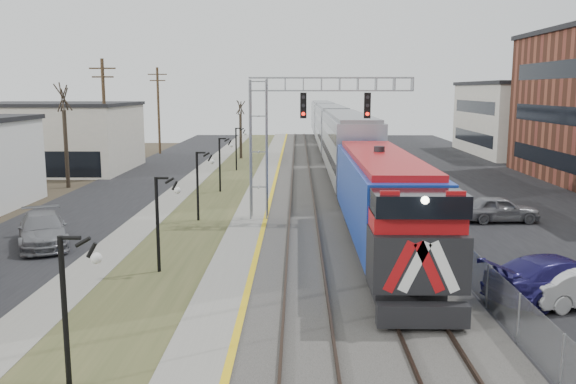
{
  "coord_description": "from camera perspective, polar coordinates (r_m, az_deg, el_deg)",
  "views": [
    {
      "loc": [
        1.69,
        -6.11,
        7.45
      ],
      "look_at": [
        1.24,
        22.73,
        2.6
      ],
      "focal_mm": 38.0,
      "sensor_mm": 36.0,
      "label": 1
    }
  ],
  "objects": [
    {
      "name": "fence",
      "position": [
        42.15,
        9.78,
        0.33
      ],
      "size": [
        0.04,
        120.0,
        1.6
      ],
      "primitive_type": "cube",
      "color": "gray",
      "rests_on": "ground"
    },
    {
      "name": "track_far",
      "position": [
        41.9,
        6.11,
        -0.37
      ],
      "size": [
        1.58,
        120.0,
        0.15
      ],
      "color": "#2D2119",
      "rests_on": "ballast_bed"
    },
    {
      "name": "parking_lot",
      "position": [
        44.16,
        19.8,
        -0.71
      ],
      "size": [
        16.0,
        120.0,
        0.04
      ],
      "primitive_type": "cube",
      "color": "black",
      "rests_on": "ground"
    },
    {
      "name": "grass_median",
      "position": [
        42.16,
        -6.87,
        -0.66
      ],
      "size": [
        4.0,
        120.0,
        0.06
      ],
      "primitive_type": "cube",
      "color": "#404826",
      "rests_on": "ground"
    },
    {
      "name": "lampposts",
      "position": [
        25.64,
        -11.96,
        -2.94
      ],
      "size": [
        0.14,
        62.14,
        4.0
      ],
      "color": "black",
      "rests_on": "ground"
    },
    {
      "name": "car_lot_e",
      "position": [
        36.59,
        19.19,
        -1.56
      ],
      "size": [
        4.44,
        1.98,
        1.48
      ],
      "primitive_type": "imported",
      "rotation": [
        0.0,
        0.0,
        1.62
      ],
      "color": "slate",
      "rests_on": "ground"
    },
    {
      "name": "street_west",
      "position": [
        43.81,
        -16.63,
        -0.62
      ],
      "size": [
        7.0,
        120.0,
        0.04
      ],
      "primitive_type": "cube",
      "color": "black",
      "rests_on": "ground"
    },
    {
      "name": "platform_edge",
      "position": [
        41.78,
        -1.59,
        -0.39
      ],
      "size": [
        0.24,
        120.0,
        0.01
      ],
      "primitive_type": "cube",
      "color": "gold",
      "rests_on": "platform"
    },
    {
      "name": "signal_gantry",
      "position": [
        34.16,
        0.11,
        6.42
      ],
      "size": [
        9.0,
        1.07,
        8.15
      ],
      "color": "gray",
      "rests_on": "ground"
    },
    {
      "name": "sidewalk",
      "position": [
        42.67,
        -10.86,
        -0.63
      ],
      "size": [
        2.0,
        120.0,
        0.08
      ],
      "primitive_type": "cube",
      "color": "gray",
      "rests_on": "ground"
    },
    {
      "name": "train",
      "position": [
        62.36,
        4.43,
        5.35
      ],
      "size": [
        3.0,
        85.85,
        5.33
      ],
      "color": "#13339F",
      "rests_on": "ground"
    },
    {
      "name": "ballast_bed",
      "position": [
        41.82,
        4.06,
        -0.6
      ],
      "size": [
        8.0,
        120.0,
        0.2
      ],
      "primitive_type": "cube",
      "color": "#595651",
      "rests_on": "ground"
    },
    {
      "name": "car_lot_d",
      "position": [
        23.8,
        24.01,
        -7.5
      ],
      "size": [
        6.04,
        4.03,
        1.62
      ],
      "primitive_type": "imported",
      "rotation": [
        0.0,
        0.0,
        1.92
      ],
      "color": "navy",
      "rests_on": "ground"
    },
    {
      "name": "car_street_b",
      "position": [
        31.6,
        -21.97,
        -3.35
      ],
      "size": [
        4.16,
        5.77,
        1.55
      ],
      "primitive_type": "imported",
      "rotation": [
        0.0,
        0.0,
        0.42
      ],
      "color": "slate",
      "rests_on": "ground"
    },
    {
      "name": "track_near",
      "position": [
        41.73,
        1.32,
        -0.36
      ],
      "size": [
        1.58,
        120.0,
        0.15
      ],
      "color": "#2D2119",
      "rests_on": "ballast_bed"
    },
    {
      "name": "platform",
      "position": [
        41.84,
        -2.8,
        -0.55
      ],
      "size": [
        2.0,
        120.0,
        0.24
      ],
      "primitive_type": "cube",
      "color": "gray",
      "rests_on": "ground"
    },
    {
      "name": "bare_trees",
      "position": [
        47.49,
        -16.72,
        3.41
      ],
      "size": [
        12.3,
        42.3,
        5.95
      ],
      "color": "#382D23",
      "rests_on": "ground"
    }
  ]
}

